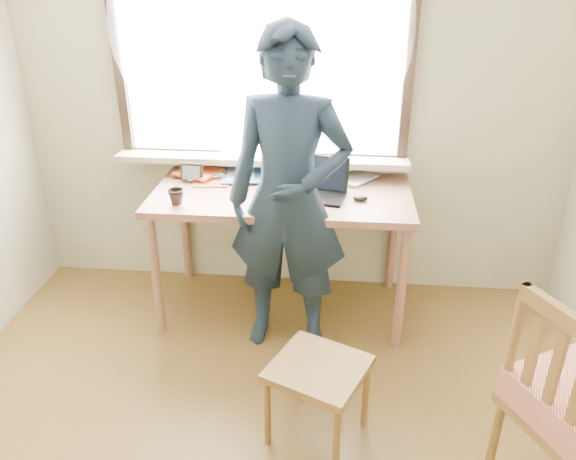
# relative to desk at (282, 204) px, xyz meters

# --- Properties ---
(room_shell) EXTENTS (3.52, 4.02, 2.61)m
(room_shell) POSITION_rel_desk_xyz_m (0.02, -1.43, 0.90)
(room_shell) COLOR #B6B193
(room_shell) RESTS_ON ground
(desk) EXTENTS (1.54, 0.77, 0.82)m
(desk) POSITION_rel_desk_xyz_m (0.00, 0.00, 0.00)
(desk) COLOR #926049
(desk) RESTS_ON ground
(laptop) EXTENTS (0.36, 0.31, 0.21)m
(laptop) POSITION_rel_desk_xyz_m (0.22, -0.04, 0.14)
(laptop) COLOR black
(laptop) RESTS_ON desk
(mug_white) EXTENTS (0.15, 0.15, 0.09)m
(mug_white) POSITION_rel_desk_xyz_m (-0.07, 0.16, 0.13)
(mug_white) COLOR white
(mug_white) RESTS_ON desk
(mug_dark) EXTENTS (0.13, 0.13, 0.09)m
(mug_dark) POSITION_rel_desk_xyz_m (-0.57, -0.24, 0.13)
(mug_dark) COLOR black
(mug_dark) RESTS_ON desk
(mouse) EXTENTS (0.09, 0.06, 0.03)m
(mouse) POSITION_rel_desk_xyz_m (0.46, -0.10, 0.10)
(mouse) COLOR black
(mouse) RESTS_ON desk
(desk_clutter) EXTENTS (0.90, 0.48, 0.03)m
(desk_clutter) POSITION_rel_desk_xyz_m (-0.21, 0.16, 0.10)
(desk_clutter) COLOR teal
(desk_clutter) RESTS_ON desk
(book_a) EXTENTS (0.22, 0.27, 0.02)m
(book_a) POSITION_rel_desk_xyz_m (-0.38, 0.21, 0.10)
(book_a) COLOR white
(book_a) RESTS_ON desk
(book_b) EXTENTS (0.30, 0.31, 0.02)m
(book_b) POSITION_rel_desk_xyz_m (0.37, 0.29, 0.09)
(book_b) COLOR white
(book_b) RESTS_ON desk
(picture_frame) EXTENTS (0.14, 0.02, 0.11)m
(picture_frame) POSITION_rel_desk_xyz_m (-0.57, 0.10, 0.14)
(picture_frame) COLOR black
(picture_frame) RESTS_ON desk
(work_chair) EXTENTS (0.53, 0.52, 0.42)m
(work_chair) POSITION_rel_desk_xyz_m (0.28, -1.07, -0.39)
(work_chair) COLOR brown
(work_chair) RESTS_ON ground
(person) EXTENTS (0.70, 0.49, 1.83)m
(person) POSITION_rel_desk_xyz_m (0.07, -0.32, 0.18)
(person) COLOR #152130
(person) RESTS_ON ground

